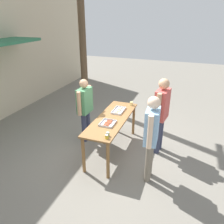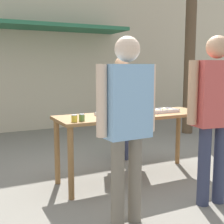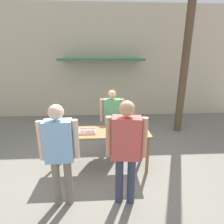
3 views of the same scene
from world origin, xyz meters
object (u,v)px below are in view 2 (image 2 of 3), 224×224
Objects in this scene: food_tray_sausages at (112,115)px; person_server_behind_table at (121,100)px; person_customer_holding_hotdog at (127,115)px; person_customer_with_cup at (215,106)px; condiment_jar_mustard at (74,118)px; beer_cup at (197,108)px; condiment_jar_ketchup at (82,118)px; food_tray_buns at (160,111)px.

food_tray_sausages is 0.22× the size of person_server_behind_table.
person_customer_holding_hotdog is at bearing -108.93° from food_tray_sausages.
food_tray_sausages is 1.28m from person_customer_with_cup.
condiment_jar_mustard reaches higher than food_tray_sausages.
person_server_behind_table is at bearing 55.49° from food_tray_sausages.
person_server_behind_table reaches higher than food_tray_sausages.
food_tray_sausages is 1.24m from beer_cup.
condiment_jar_mustard is 1.80m from beer_cup.
person_customer_with_cup reaches higher than beer_cup.
condiment_jar_ketchup is at bearing 9.03° from condiment_jar_mustard.
person_customer_holding_hotdog is (-1.09, -1.02, 0.16)m from food_tray_buns.
person_customer_with_cup is (1.29, -0.84, 0.16)m from condiment_jar_mustard.
condiment_jar_ketchup reaches higher than food_tray_sausages.
person_customer_holding_hotdog reaches higher than condiment_jar_mustard.
person_customer_holding_hotdog is (-1.57, -0.83, 0.13)m from beer_cup.
condiment_jar_mustard is 0.86m from person_customer_holding_hotdog.
condiment_jar_ketchup is at bearing -158.54° from food_tray_sausages.
person_customer_with_cup reaches higher than person_customer_holding_hotdog.
person_customer_with_cup is at bearing -55.82° from food_tray_sausages.
condiment_jar_ketchup is at bearing -27.71° from person_customer_with_cup.
food_tray_buns is 1.06m from person_customer_with_cup.
beer_cup reaches higher than food_tray_buns.
condiment_jar_mustard is 0.85× the size of beer_cup.
food_tray_sausages is 0.74m from food_tray_buns.
food_tray_buns is 1.33m from condiment_jar_mustard.
person_server_behind_table is (1.17, 1.06, 0.05)m from condiment_jar_mustard.
person_server_behind_table is (-0.64, 1.05, 0.04)m from beer_cup.
person_customer_with_cup reaches higher than food_tray_buns.
person_server_behind_table is at bearing 44.23° from condiment_jar_ketchup.
person_customer_with_cup reaches higher than condiment_jar_mustard.
person_customer_with_cup reaches higher than condiment_jar_ketchup.
beer_cup reaches higher than condiment_jar_ketchup.
beer_cup is (1.22, -0.20, 0.03)m from food_tray_sausages.
person_customer_holding_hotdog is at bearing 6.69° from person_customer_with_cup.
person_customer_holding_hotdog is at bearing -80.94° from condiment_jar_ketchup.
food_tray_sausages is at bearing -122.27° from person_server_behind_table.
condiment_jar_ketchup is 0.86m from person_customer_holding_hotdog.
food_tray_sausages is 0.62m from condiment_jar_mustard.
condiment_jar_ketchup is (-1.22, -0.19, 0.02)m from food_tray_buns.
person_customer_with_cup reaches higher than food_tray_sausages.
person_server_behind_table is (1.07, 1.04, 0.05)m from condiment_jar_ketchup.
person_customer_with_cup is (-0.02, -1.05, 0.18)m from food_tray_buns.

